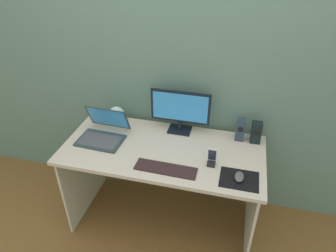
{
  "coord_description": "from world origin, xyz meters",
  "views": [
    {
      "loc": [
        0.48,
        -1.73,
        2.12
      ],
      "look_at": [
        0.05,
        -0.02,
        0.98
      ],
      "focal_mm": 32.6,
      "sensor_mm": 36.0,
      "label": 1
    }
  ],
  "objects_px": {
    "speaker_near_monitor": "(241,129)",
    "fishbowl": "(116,115)",
    "mouse": "(239,177)",
    "phone_in_dock": "(212,159)",
    "keyboard_external": "(166,169)",
    "monitor": "(180,110)",
    "speaker_right": "(256,132)",
    "laptop": "(103,133)"
  },
  "relations": [
    {
      "from": "speaker_near_monitor",
      "to": "keyboard_external",
      "type": "relative_size",
      "value": 0.43
    },
    {
      "from": "speaker_near_monitor",
      "to": "fishbowl",
      "type": "height_order",
      "value": "speaker_near_monitor"
    },
    {
      "from": "monitor",
      "to": "fishbowl",
      "type": "relative_size",
      "value": 3.25
    },
    {
      "from": "laptop",
      "to": "fishbowl",
      "type": "relative_size",
      "value": 2.45
    },
    {
      "from": "monitor",
      "to": "speaker_right",
      "type": "height_order",
      "value": "monitor"
    },
    {
      "from": "speaker_right",
      "to": "laptop",
      "type": "relative_size",
      "value": 0.48
    },
    {
      "from": "mouse",
      "to": "phone_in_dock",
      "type": "xyz_separation_m",
      "value": [
        -0.19,
        0.1,
        0.03
      ]
    },
    {
      "from": "keyboard_external",
      "to": "mouse",
      "type": "xyz_separation_m",
      "value": [
        0.48,
        0.02,
        0.02
      ]
    },
    {
      "from": "monitor",
      "to": "phone_in_dock",
      "type": "height_order",
      "value": "monitor"
    },
    {
      "from": "speaker_right",
      "to": "speaker_near_monitor",
      "type": "bearing_deg",
      "value": 179.96
    },
    {
      "from": "speaker_near_monitor",
      "to": "mouse",
      "type": "bearing_deg",
      "value": -86.98
    },
    {
      "from": "speaker_near_monitor",
      "to": "fishbowl",
      "type": "bearing_deg",
      "value": 179.75
    },
    {
      "from": "phone_in_dock",
      "to": "speaker_near_monitor",
      "type": "bearing_deg",
      "value": 64.2
    },
    {
      "from": "speaker_right",
      "to": "laptop",
      "type": "bearing_deg",
      "value": -168.28
    },
    {
      "from": "speaker_right",
      "to": "mouse",
      "type": "bearing_deg",
      "value": -101.45
    },
    {
      "from": "speaker_right",
      "to": "mouse",
      "type": "height_order",
      "value": "speaker_right"
    },
    {
      "from": "laptop",
      "to": "keyboard_external",
      "type": "distance_m",
      "value": 0.61
    },
    {
      "from": "fishbowl",
      "to": "mouse",
      "type": "height_order",
      "value": "fishbowl"
    },
    {
      "from": "fishbowl",
      "to": "mouse",
      "type": "distance_m",
      "value": 1.13
    },
    {
      "from": "fishbowl",
      "to": "laptop",
      "type": "bearing_deg",
      "value": -93.54
    },
    {
      "from": "speaker_near_monitor",
      "to": "phone_in_dock",
      "type": "relative_size",
      "value": 1.31
    },
    {
      "from": "speaker_near_monitor",
      "to": "mouse",
      "type": "xyz_separation_m",
      "value": [
        0.02,
        -0.45,
        -0.07
      ]
    },
    {
      "from": "monitor",
      "to": "mouse",
      "type": "distance_m",
      "value": 0.69
    },
    {
      "from": "keyboard_external",
      "to": "phone_in_dock",
      "type": "height_order",
      "value": "phone_in_dock"
    },
    {
      "from": "monitor",
      "to": "fishbowl",
      "type": "xyz_separation_m",
      "value": [
        -0.54,
        -0.0,
        -0.12
      ]
    },
    {
      "from": "fishbowl",
      "to": "monitor",
      "type": "bearing_deg",
      "value": 0.14
    },
    {
      "from": "laptop",
      "to": "phone_in_dock",
      "type": "height_order",
      "value": "laptop"
    },
    {
      "from": "laptop",
      "to": "fishbowl",
      "type": "bearing_deg",
      "value": 86.46
    },
    {
      "from": "speaker_right",
      "to": "keyboard_external",
      "type": "distance_m",
      "value": 0.75
    },
    {
      "from": "laptop",
      "to": "monitor",
      "type": "bearing_deg",
      "value": 23.64
    },
    {
      "from": "fishbowl",
      "to": "speaker_near_monitor",
      "type": "bearing_deg",
      "value": -0.25
    },
    {
      "from": "monitor",
      "to": "laptop",
      "type": "distance_m",
      "value": 0.62
    },
    {
      "from": "laptop",
      "to": "phone_in_dock",
      "type": "relative_size",
      "value": 2.53
    },
    {
      "from": "monitor",
      "to": "keyboard_external",
      "type": "height_order",
      "value": "monitor"
    },
    {
      "from": "monitor",
      "to": "keyboard_external",
      "type": "distance_m",
      "value": 0.52
    },
    {
      "from": "speaker_right",
      "to": "mouse",
      "type": "xyz_separation_m",
      "value": [
        -0.09,
        -0.45,
        -0.06
      ]
    },
    {
      "from": "fishbowl",
      "to": "keyboard_external",
      "type": "relative_size",
      "value": 0.34
    },
    {
      "from": "laptop",
      "to": "fishbowl",
      "type": "height_order",
      "value": "laptop"
    },
    {
      "from": "speaker_near_monitor",
      "to": "phone_in_dock",
      "type": "bearing_deg",
      "value": -115.8
    },
    {
      "from": "mouse",
      "to": "speaker_right",
      "type": "bearing_deg",
      "value": 80.4
    },
    {
      "from": "speaker_right",
      "to": "keyboard_external",
      "type": "height_order",
      "value": "speaker_right"
    },
    {
      "from": "monitor",
      "to": "laptop",
      "type": "bearing_deg",
      "value": -156.36
    }
  ]
}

